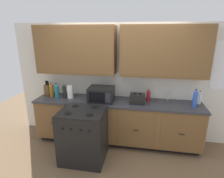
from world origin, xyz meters
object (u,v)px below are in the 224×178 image
bottle_amber (51,90)px  bottle_red (148,95)px  knife_block (48,89)px  bottle_blue (195,98)px  bottle_dark (64,91)px  microwave (101,94)px  paper_towel_roll (70,92)px  bottle_teal (57,91)px  stove_range (83,135)px  bottle_clear (200,98)px  toaster (137,99)px

bottle_amber → bottle_red: (1.98, 0.10, -0.03)m
knife_block → bottle_blue: bottle_blue is taller
bottle_dark → bottle_amber: (-0.29, 0.02, 0.00)m
microwave → paper_towel_roll: microwave is taller
bottle_teal → bottle_dark: bearing=7.4°
bottle_teal → bottle_amber: bearing=164.6°
stove_range → paper_towel_roll: bearing=126.3°
bottle_teal → bottle_red: (1.84, 0.13, -0.03)m
bottle_amber → paper_towel_roll: bearing=-2.3°
paper_towel_roll → bottle_red: 1.57m
bottle_clear → bottle_amber: bearing=-178.0°
bottle_blue → bottle_dark: 2.50m
bottle_blue → bottle_amber: (-2.79, 0.07, -0.02)m
bottle_clear → bottle_dark: (-2.62, -0.12, 0.02)m
stove_range → bottle_blue: bearing=16.9°
paper_towel_roll → bottle_amber: bearing=177.7°
paper_towel_roll → bottle_teal: bottle_teal is taller
stove_range → bottle_clear: size_ratio=3.72×
bottle_blue → bottle_red: 0.83m
knife_block → stove_range: bearing=-36.7°
microwave → bottle_clear: bearing=5.4°
bottle_clear → bottle_red: (-0.94, -0.00, -0.01)m
bottle_teal → paper_towel_roll: bearing=4.1°
stove_range → paper_towel_roll: (-0.46, 0.63, 0.56)m
bottle_teal → microwave: bearing=-2.2°
stove_range → bottle_amber: bottle_amber is taller
stove_range → bottle_amber: bearing=143.5°
stove_range → bottle_clear: bottle_clear is taller
bottle_amber → stove_range: bearing=-36.5°
microwave → knife_block: size_ratio=1.55×
microwave → paper_towel_roll: bearing=175.2°
bottle_red → knife_block: bearing=179.6°
paper_towel_roll → bottle_dark: 0.12m
paper_towel_roll → bottle_amber: 0.42m
stove_range → bottle_amber: size_ratio=3.10×
stove_range → microwave: size_ratio=1.98×
bottle_clear → bottle_blue: bearing=-126.3°
bottle_blue → bottle_dark: size_ratio=1.13×
microwave → bottle_red: microwave is taller
bottle_teal → bottle_blue: bearing=-0.7°
bottle_dark → microwave: bearing=-4.1°
stove_range → toaster: size_ratio=3.39×
toaster → bottle_clear: bearing=8.9°
stove_range → knife_block: size_ratio=3.06×
bottle_dark → bottle_teal: bottle_teal is taller
knife_block → bottle_teal: knife_block is taller
microwave → bottle_dark: bearing=175.9°
stove_range → bottle_dark: 1.04m
stove_range → toaster: bearing=32.6°
bottle_blue → bottle_teal: (-2.65, 0.03, -0.02)m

